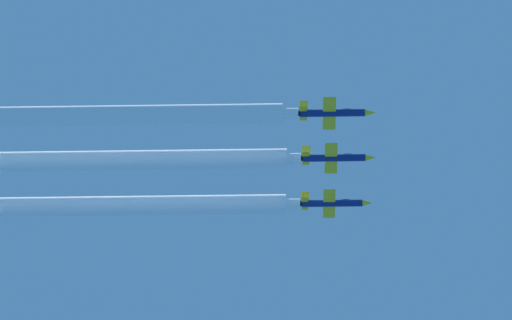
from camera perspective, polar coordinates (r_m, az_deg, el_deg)
jet_far_left at (r=290.29m, az=2.34°, el=-1.29°), size 7.70×11.21×2.69m
jet_inner_left at (r=280.43m, az=2.40°, el=0.07°), size 7.70×11.21×2.69m
jet_center at (r=271.09m, az=2.36°, el=1.41°), size 7.70×11.21×2.69m
smoke_trail_far_left at (r=291.40m, az=-4.21°, el=-1.37°), size 2.93×56.25×2.93m
smoke_trail_inner_left at (r=281.45m, az=-4.14°, el=-0.01°), size 2.93×53.87×2.93m
smoke_trail_center at (r=272.40m, az=-4.86°, el=1.32°), size 2.93×58.15×2.93m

